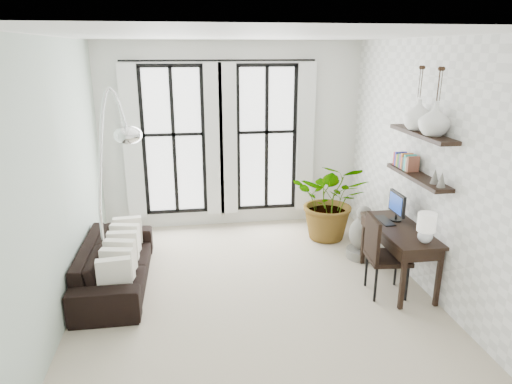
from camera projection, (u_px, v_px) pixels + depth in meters
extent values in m
plane|color=#C0B198|center=(253.00, 291.00, 6.03)|extent=(5.00, 5.00, 0.00)
plane|color=white|center=(252.00, 35.00, 5.07)|extent=(5.00, 5.00, 0.00)
plane|color=#B1C5B6|center=(59.00, 182.00, 5.23)|extent=(0.00, 5.00, 5.00)
plane|color=white|center=(425.00, 167.00, 5.88)|extent=(0.00, 5.00, 5.00)
plane|color=white|center=(232.00, 137.00, 7.91)|extent=(4.50, 0.00, 4.50)
cube|color=white|center=(174.00, 142.00, 7.75)|extent=(1.00, 0.02, 2.50)
cube|color=white|center=(132.00, 144.00, 7.56)|extent=(0.30, 0.04, 2.60)
cube|color=white|center=(214.00, 142.00, 7.76)|extent=(0.30, 0.04, 2.60)
cube|color=white|center=(266.00, 139.00, 7.98)|extent=(1.00, 0.02, 2.50)
cube|color=white|center=(228.00, 141.00, 7.79)|extent=(0.30, 0.04, 2.60)
cube|color=white|center=(306.00, 139.00, 7.99)|extent=(0.30, 0.04, 2.60)
cylinder|color=black|center=(219.00, 60.00, 7.39)|extent=(3.20, 0.03, 0.03)
cube|color=black|center=(418.00, 177.00, 5.80)|extent=(0.25, 1.30, 0.05)
cube|color=black|center=(422.00, 134.00, 5.64)|extent=(0.25, 1.30, 0.05)
cube|color=red|center=(399.00, 158.00, 6.29)|extent=(0.16, 0.04, 0.18)
cube|color=#3A3FCB|center=(401.00, 159.00, 6.25)|extent=(0.16, 0.04, 0.18)
cube|color=#F49F36|center=(402.00, 160.00, 6.20)|extent=(0.16, 0.04, 0.18)
cube|color=#2F8E39|center=(404.00, 160.00, 6.16)|extent=(0.16, 0.04, 0.18)
cube|color=#784AAD|center=(405.00, 161.00, 6.12)|extent=(0.16, 0.04, 0.18)
cube|color=orange|center=(407.00, 162.00, 6.08)|extent=(0.16, 0.04, 0.18)
cube|color=#494949|center=(408.00, 163.00, 6.03)|extent=(0.16, 0.04, 0.18)
cube|color=#3ACBC2|center=(410.00, 164.00, 5.99)|extent=(0.16, 0.04, 0.18)
cube|color=#C6B58E|center=(411.00, 164.00, 5.95)|extent=(0.16, 0.04, 0.18)
cube|color=brown|center=(413.00, 165.00, 5.91)|extent=(0.16, 0.04, 0.18)
cone|color=slate|center=(435.00, 176.00, 5.39)|extent=(0.10, 0.10, 0.18)
cone|color=slate|center=(442.00, 180.00, 5.25)|extent=(0.10, 0.10, 0.18)
imported|color=black|center=(115.00, 264.00, 6.11)|extent=(0.84, 2.12, 0.62)
cube|color=white|center=(114.00, 274.00, 5.40)|extent=(0.40, 0.12, 0.40)
cube|color=white|center=(117.00, 264.00, 5.67)|extent=(0.40, 0.12, 0.40)
cube|color=white|center=(120.00, 254.00, 5.93)|extent=(0.40, 0.12, 0.40)
cube|color=white|center=(123.00, 246.00, 6.20)|extent=(0.40, 0.12, 0.40)
cube|color=white|center=(126.00, 238.00, 6.46)|extent=(0.40, 0.12, 0.40)
cube|color=white|center=(128.00, 230.00, 6.72)|extent=(0.40, 0.12, 0.40)
imported|color=#2D7228|center=(331.00, 200.00, 7.52)|extent=(1.54, 1.46, 1.35)
cube|color=black|center=(400.00, 229.00, 5.99)|extent=(0.58, 1.37, 0.04)
cube|color=black|center=(398.00, 236.00, 6.02)|extent=(0.53, 1.30, 0.13)
cube|color=black|center=(403.00, 281.00, 5.48)|extent=(0.05, 0.05, 0.76)
cube|color=black|center=(438.00, 278.00, 5.55)|extent=(0.05, 0.05, 0.76)
cube|color=black|center=(364.00, 240.00, 6.67)|extent=(0.05, 0.05, 0.76)
cube|color=black|center=(393.00, 238.00, 6.74)|extent=(0.05, 0.05, 0.76)
cube|color=black|center=(397.00, 203.00, 6.17)|extent=(0.04, 0.42, 0.30)
cube|color=navy|center=(395.00, 203.00, 6.16)|extent=(0.00, 0.36, 0.24)
cube|color=black|center=(385.00, 221.00, 6.22)|extent=(0.15, 0.40, 0.02)
sphere|color=silver|center=(425.00, 237.00, 5.47)|extent=(0.18, 0.18, 0.18)
cylinder|color=white|center=(427.00, 222.00, 5.41)|extent=(0.22, 0.22, 0.22)
cube|color=black|center=(388.00, 258.00, 5.83)|extent=(0.54, 0.54, 0.06)
cube|color=black|center=(372.00, 238.00, 5.73)|extent=(0.09, 0.50, 0.56)
cylinder|color=black|center=(377.00, 285.00, 5.69)|extent=(0.03, 0.03, 0.47)
cylinder|color=black|center=(408.00, 283.00, 5.75)|extent=(0.03, 0.03, 0.47)
cylinder|color=black|center=(365.00, 271.00, 6.07)|extent=(0.03, 0.03, 0.47)
cylinder|color=black|center=(394.00, 269.00, 6.13)|extent=(0.03, 0.03, 0.47)
cylinder|color=silver|center=(108.00, 286.00, 6.04)|extent=(0.39, 0.39, 0.11)
cylinder|color=silver|center=(104.00, 248.00, 5.88)|extent=(0.04, 0.04, 1.10)
ellipsoid|color=silver|center=(128.00, 135.00, 5.68)|extent=(0.35, 0.35, 0.23)
cylinder|color=slate|center=(361.00, 253.00, 6.99)|extent=(0.46, 0.46, 0.14)
ellipsoid|color=slate|center=(363.00, 233.00, 6.89)|extent=(0.41, 0.41, 0.51)
sphere|color=slate|center=(364.00, 213.00, 6.79)|extent=(0.23, 0.23, 0.23)
imported|color=white|center=(435.00, 119.00, 5.34)|extent=(0.37, 0.37, 0.38)
imported|color=white|center=(418.00, 115.00, 5.72)|extent=(0.37, 0.37, 0.38)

